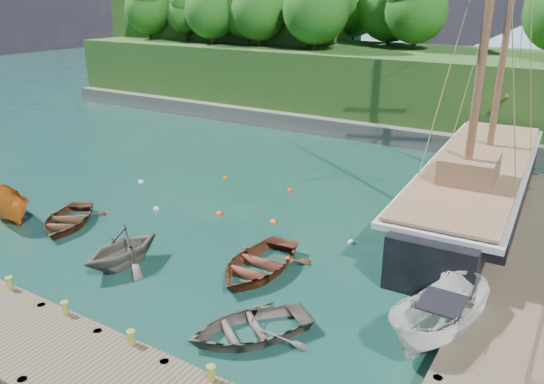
{
  "coord_description": "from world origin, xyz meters",
  "views": [
    {
      "loc": [
        12.54,
        -14.14,
        10.42
      ],
      "look_at": [
        0.73,
        4.91,
        2.0
      ],
      "focal_mm": 35.0,
      "sensor_mm": 36.0,
      "label": 1
    }
  ],
  "objects": [
    {
      "name": "mooring_buoy_3",
      "position": [
        4.33,
        5.78,
        0.0
      ],
      "size": [
        0.3,
        0.3,
        0.3
      ],
      "primitive_type": "sphere",
      "color": "silver",
      "rests_on": "ground"
    },
    {
      "name": "mooring_buoy_5",
      "position": [
        -1.27,
        10.05,
        0.0
      ],
      "size": [
        0.32,
        0.32,
        0.32
      ],
      "primitive_type": "sphere",
      "color": "red",
      "rests_on": "ground"
    },
    {
      "name": "mooring_buoy_0",
      "position": [
        -5.8,
        4.12,
        0.0
      ],
      "size": [
        0.31,
        0.31,
        0.31
      ],
      "primitive_type": "sphere",
      "color": "silver",
      "rests_on": "ground"
    },
    {
      "name": "mooring_buoy_6",
      "position": [
        -9.45,
        6.7,
        0.0
      ],
      "size": [
        0.33,
        0.33,
        0.33
      ],
      "primitive_type": "sphere",
      "color": "white",
      "rests_on": "ground"
    },
    {
      "name": "bollard_1",
      "position": [
        -1.0,
        -5.1,
        0.0
      ],
      "size": [
        0.26,
        0.26,
        0.45
      ],
      "primitive_type": "cylinder",
      "color": "olive",
      "rests_on": "ground"
    },
    {
      "name": "rowboat_1",
      "position": [
        -2.75,
        -1.01,
        0.0
      ],
      "size": [
        3.36,
        3.78,
        1.83
      ],
      "primitive_type": "imported",
      "rotation": [
        0.0,
        0.0,
        -0.11
      ],
      "color": "#696257",
      "rests_on": "ground"
    },
    {
      "name": "mooring_buoy_7",
      "position": [
        2.8,
        2.93,
        0.0
      ],
      "size": [
        0.34,
        0.34,
        0.34
      ],
      "primitive_type": "sphere",
      "color": "#ED4C15",
      "rests_on": "ground"
    },
    {
      "name": "headland",
      "position": [
        -12.88,
        31.36,
        5.54
      ],
      "size": [
        51.0,
        19.31,
        12.9
      ],
      "color": "#474744",
      "rests_on": "ground"
    },
    {
      "name": "schooner",
      "position": [
        7.98,
        12.9,
        1.06
      ],
      "size": [
        5.6,
        26.3,
        19.05
      ],
      "rotation": [
        0.0,
        0.0,
        0.05
      ],
      "color": "black",
      "rests_on": "ground"
    },
    {
      "name": "rowboat_0",
      "position": [
        -8.0,
        0.4,
        0.0
      ],
      "size": [
        4.5,
        4.94,
        0.84
      ],
      "primitive_type": "imported",
      "rotation": [
        0.0,
        0.0,
        0.51
      ],
      "color": "#4F2E1C",
      "rests_on": "ground"
    },
    {
      "name": "mooring_buoy_1",
      "position": [
        -2.62,
        5.27,
        0.0
      ],
      "size": [
        0.36,
        0.36,
        0.36
      ],
      "primitive_type": "sphere",
      "color": "#D55118",
      "rests_on": "ground"
    },
    {
      "name": "ground",
      "position": [
        0.0,
        0.0,
        0.0
      ],
      "size": [
        160.0,
        160.0,
        0.0
      ],
      "primitive_type": "plane",
      "color": "#133D2F",
      "rests_on": "ground"
    },
    {
      "name": "distant_ridge",
      "position": [
        4.3,
        70.0,
        4.35
      ],
      "size": [
        117.0,
        40.0,
        10.0
      ],
      "color": "#728CA5",
      "rests_on": "ground"
    },
    {
      "name": "cabin_boat_white",
      "position": [
        9.56,
        0.72,
        0.0
      ],
      "size": [
        3.0,
        5.2,
        1.89
      ],
      "primitive_type": "imported",
      "rotation": [
        0.0,
        0.0,
        -0.25
      ],
      "color": "silver",
      "rests_on": "ground"
    },
    {
      "name": "dock_near",
      "position": [
        2.0,
        -6.5,
        0.43
      ],
      "size": [
        20.0,
        3.2,
        1.1
      ],
      "color": "#473A29",
      "rests_on": "ground"
    },
    {
      "name": "rowboat_2",
      "position": [
        2.2,
        1.47,
        0.0
      ],
      "size": [
        3.5,
        4.77,
        0.96
      ],
      "primitive_type": "imported",
      "rotation": [
        0.0,
        0.0,
        0.04
      ],
      "color": "brown",
      "rests_on": "ground"
    },
    {
      "name": "mooring_buoy_2",
      "position": [
        0.21,
        5.87,
        0.0
      ],
      "size": [
        0.33,
        0.33,
        0.33
      ],
      "primitive_type": "sphere",
      "color": "orange",
      "rests_on": "ground"
    },
    {
      "name": "motorboat_orange",
      "position": [
        -11.06,
        -0.51,
        0.0
      ],
      "size": [
        4.26,
        2.62,
        1.54
      ],
      "primitive_type": "imported",
      "rotation": [
        0.0,
        0.0,
        1.27
      ],
      "color": "#BC681F",
      "rests_on": "ground"
    },
    {
      "name": "rowboat_3",
      "position": [
        4.29,
        -2.22,
        0.0
      ],
      "size": [
        4.78,
        5.05,
        0.85
      ],
      "primitive_type": "imported",
      "rotation": [
        0.0,
        0.0,
        -0.62
      ],
      "color": "#5F574E",
      "rests_on": "ground"
    },
    {
      "name": "bollard_2",
      "position": [
        2.0,
        -5.1,
        0.0
      ],
      "size": [
        0.26,
        0.26,
        0.45
      ],
      "primitive_type": "cylinder",
      "color": "olive",
      "rests_on": "ground"
    },
    {
      "name": "bollard_0",
      "position": [
        -4.0,
        -5.1,
        0.0
      ],
      "size": [
        0.26,
        0.26,
        0.45
      ],
      "primitive_type": "cylinder",
      "color": "olive",
      "rests_on": "ground"
    },
    {
      "name": "mooring_buoy_4",
      "position": [
        -5.68,
        9.9,
        0.0
      ],
      "size": [
        0.28,
        0.28,
        0.28
      ],
      "primitive_type": "sphere",
      "color": "#F55902",
      "rests_on": "ground"
    },
    {
      "name": "dock_east",
      "position": [
        11.5,
        7.0,
        0.43
      ],
      "size": [
        3.2,
        24.0,
        1.1
      ],
      "color": "#473A29",
      "rests_on": "ground"
    }
  ]
}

